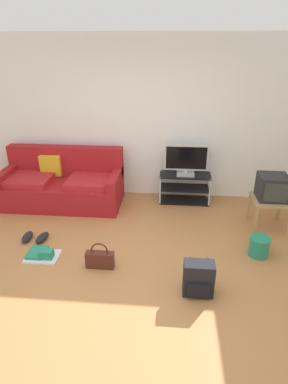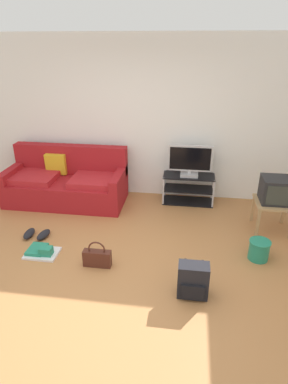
% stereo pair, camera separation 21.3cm
% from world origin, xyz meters
% --- Properties ---
extents(ground_plane, '(9.00, 9.80, 0.02)m').
position_xyz_m(ground_plane, '(0.00, 0.00, -0.01)').
color(ground_plane, '#B27542').
extents(wall_back, '(9.00, 0.10, 2.70)m').
position_xyz_m(wall_back, '(0.00, 2.45, 1.35)').
color(wall_back, white).
rests_on(wall_back, ground_plane).
extents(couch, '(2.00, 0.90, 0.92)m').
position_xyz_m(couch, '(-1.21, 1.91, 0.33)').
color(couch, maroon).
rests_on(couch, ground_plane).
extents(tv_stand, '(0.86, 0.39, 0.50)m').
position_xyz_m(tv_stand, '(0.88, 2.14, 0.25)').
color(tv_stand, black).
rests_on(tv_stand, ground_plane).
extents(flat_tv, '(0.73, 0.22, 0.53)m').
position_xyz_m(flat_tv, '(0.88, 2.11, 0.76)').
color(flat_tv, '#B2B2B7').
rests_on(flat_tv, tv_stand).
extents(side_table, '(0.52, 0.52, 0.46)m').
position_xyz_m(side_table, '(2.11, 1.38, 0.38)').
color(side_table, tan).
rests_on(side_table, ground_plane).
extents(crt_tv, '(0.41, 0.40, 0.36)m').
position_xyz_m(crt_tv, '(2.11, 1.39, 0.64)').
color(crt_tv, '#232326').
rests_on(crt_tv, side_table).
extents(backpack, '(0.33, 0.26, 0.40)m').
position_xyz_m(backpack, '(0.98, -0.19, 0.20)').
color(backpack, black).
rests_on(backpack, ground_plane).
extents(handbag, '(0.35, 0.11, 0.35)m').
position_xyz_m(handbag, '(-0.19, 0.17, 0.12)').
color(handbag, '#4C2319').
rests_on(handbag, ground_plane).
extents(cleaning_bucket, '(0.27, 0.27, 0.26)m').
position_xyz_m(cleaning_bucket, '(1.81, 0.60, 0.14)').
color(cleaning_bucket, '#238466').
rests_on(cleaning_bucket, ground_plane).
extents(sneakers_pair, '(0.37, 0.30, 0.09)m').
position_xyz_m(sneakers_pair, '(-1.24, 0.69, 0.04)').
color(sneakers_pair, black).
rests_on(sneakers_pair, ground_plane).
extents(floor_tray, '(0.42, 0.33, 0.14)m').
position_xyz_m(floor_tray, '(-0.99, 0.29, 0.04)').
color(floor_tray, silver).
rests_on(floor_tray, ground_plane).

